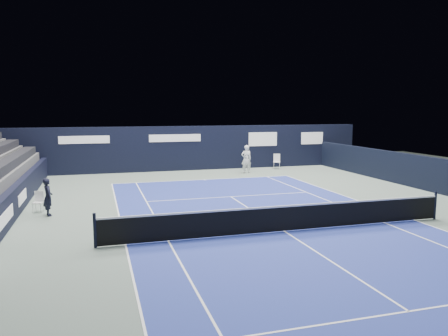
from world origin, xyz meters
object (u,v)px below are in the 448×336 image
object	(u,v)px
tennis_net	(285,217)
tennis_player	(246,159)
folding_chair_back_a	(246,162)
line_judge_chair	(39,200)
folding_chair_back_b	(277,160)

from	to	relation	value
tennis_net	tennis_player	distance (m)	14.35
folding_chair_back_a	tennis_player	xyz separation A→B (m)	(-0.49, -1.36, 0.40)
folding_chair_back_a	line_judge_chair	size ratio (longest dim) A/B	0.94
folding_chair_back_b	line_judge_chair	bearing A→B (deg)	-123.84
line_judge_chair	tennis_net	size ratio (longest dim) A/B	0.07
folding_chair_back_a	line_judge_chair	xyz separation A→B (m)	(-12.59, -9.61, -0.05)
tennis_net	tennis_player	size ratio (longest dim) A/B	6.84
tennis_player	line_judge_chair	bearing A→B (deg)	-145.71
folding_chair_back_a	folding_chair_back_b	world-z (taller)	folding_chair_back_b
folding_chair_back_b	line_judge_chair	size ratio (longest dim) A/B	1.24
tennis_player	folding_chair_back_a	bearing A→B (deg)	70.29
folding_chair_back_a	tennis_player	world-z (taller)	tennis_player
folding_chair_back_b	line_judge_chair	world-z (taller)	folding_chair_back_b
folding_chair_back_b	line_judge_chair	distance (m)	17.76
line_judge_chair	tennis_net	bearing A→B (deg)	-17.93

